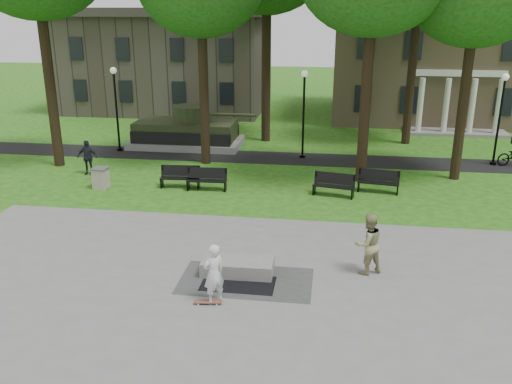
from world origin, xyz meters
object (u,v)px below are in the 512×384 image
concrete_block (238,267)px  friend_watching (368,244)px  trash_bin (101,178)px  skateboarder (214,274)px  park_bench_0 (180,176)px

concrete_block → friend_watching: (3.95, 0.62, 0.75)m
friend_watching → trash_bin: size_ratio=2.02×
concrete_block → trash_bin: (-7.64, 7.41, 0.24)m
skateboarder → trash_bin: (-7.29, 9.20, -0.41)m
concrete_block → trash_bin: size_ratio=2.29×
skateboarder → park_bench_0: size_ratio=0.96×
concrete_block → park_bench_0: (-4.08, 8.06, 0.28)m
concrete_block → skateboarder: size_ratio=1.25×
concrete_block → park_bench_0: size_ratio=1.20×
concrete_block → friend_watching: size_ratio=1.13×
skateboarder → park_bench_0: (-3.73, 9.86, -0.37)m
concrete_block → friend_watching: friend_watching is taller
skateboarder → friend_watching: size_ratio=0.90×
trash_bin → skateboarder: bearing=-51.6°
park_bench_0 → trash_bin: 3.62m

